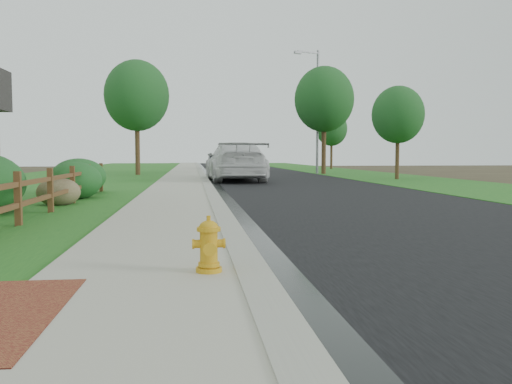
{
  "coord_description": "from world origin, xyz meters",
  "views": [
    {
      "loc": [
        -0.28,
        -5.61,
        1.42
      ],
      "look_at": [
        0.87,
        4.12,
        0.74
      ],
      "focal_mm": 38.0,
      "sensor_mm": 36.0,
      "label": 1
    }
  ],
  "objects": [
    {
      "name": "ground",
      "position": [
        0.0,
        0.0,
        0.0
      ],
      "size": [
        120.0,
        120.0,
        0.0
      ],
      "primitive_type": "plane",
      "color": "#352A1D"
    },
    {
      "name": "road",
      "position": [
        4.6,
        35.0,
        0.01
      ],
      "size": [
        8.0,
        90.0,
        0.02
      ],
      "primitive_type": "cube",
      "color": "black",
      "rests_on": "ground"
    },
    {
      "name": "curb",
      "position": [
        0.4,
        35.0,
        0.06
      ],
      "size": [
        0.4,
        90.0,
        0.12
      ],
      "primitive_type": "cube",
      "color": "gray",
      "rests_on": "ground"
    },
    {
      "name": "wet_gutter",
      "position": [
        0.75,
        35.0,
        0.02
      ],
      "size": [
        0.5,
        90.0,
        0.0
      ],
      "primitive_type": "cube",
      "color": "black",
      "rests_on": "road"
    },
    {
      "name": "sidewalk",
      "position": [
        -0.9,
        35.0,
        0.05
      ],
      "size": [
        2.2,
        90.0,
        0.1
      ],
      "primitive_type": "cube",
      "color": "#AAA894",
      "rests_on": "ground"
    },
    {
      "name": "grass_strip",
      "position": [
        -2.8,
        35.0,
        0.03
      ],
      "size": [
        1.6,
        90.0,
        0.06
      ],
      "primitive_type": "cube",
      "color": "#17511A",
      "rests_on": "ground"
    },
    {
      "name": "lawn_near",
      "position": [
        -8.0,
        35.0,
        0.02
      ],
      "size": [
        9.0,
        90.0,
        0.04
      ],
      "primitive_type": "cube",
      "color": "#17511A",
      "rests_on": "ground"
    },
    {
      "name": "verge_far",
      "position": [
        11.5,
        35.0,
        0.02
      ],
      "size": [
        6.0,
        90.0,
        0.04
      ],
      "primitive_type": "cube",
      "color": "#17511A",
      "rests_on": "ground"
    },
    {
      "name": "ranch_fence",
      "position": [
        -3.6,
        6.4,
        0.62
      ],
      "size": [
        0.12,
        16.92,
        1.1
      ],
      "color": "#4E351A",
      "rests_on": "ground"
    },
    {
      "name": "fire_hydrant",
      "position": [
        -0.1,
        0.44,
        0.39
      ],
      "size": [
        0.41,
        0.33,
        0.64
      ],
      "color": "gold",
      "rests_on": "sidewalk"
    },
    {
      "name": "white_suv",
      "position": [
        2.0,
        22.8,
        1.02
      ],
      "size": [
        3.07,
        7.02,
        2.01
      ],
      "primitive_type": "imported",
      "rotation": [
        0.0,
        0.0,
        3.18
      ],
      "color": "silver",
      "rests_on": "road"
    },
    {
      "name": "dark_car_mid",
      "position": [
        4.33,
        39.12,
        0.71
      ],
      "size": [
        2.69,
        4.34,
        1.38
      ],
      "primitive_type": "imported",
      "rotation": [
        0.0,
        0.0,
        3.42
      ],
      "color": "black",
      "rests_on": "road"
    },
    {
      "name": "dark_car_far",
      "position": [
        2.0,
        43.51,
        0.7
      ],
      "size": [
        1.56,
        4.14,
        1.35
      ],
      "primitive_type": "imported",
      "rotation": [
        0.0,
        0.0,
        0.03
      ],
      "color": "black",
      "rests_on": "road"
    },
    {
      "name": "streetlight",
      "position": [
        8.54,
        32.58,
        4.98
      ],
      "size": [
        1.97,
        0.84,
        8.8
      ],
      "color": "slate",
      "rests_on": "ground"
    },
    {
      "name": "boulder",
      "position": [
        -3.9,
        9.65,
        0.39
      ],
      "size": [
        1.42,
        1.25,
        0.79
      ],
      "primitive_type": "ellipsoid",
      "rotation": [
        0.0,
        0.0,
        -0.37
      ],
      "color": "brown",
      "rests_on": "ground"
    },
    {
      "name": "shrub_c",
      "position": [
        -3.9,
        11.73,
        0.6
      ],
      "size": [
        2.2,
        2.2,
        1.2
      ],
      "primitive_type": "ellipsoid",
      "rotation": [
        0.0,
        0.0,
        0.43
      ],
      "color": "#1A4A20",
      "rests_on": "ground"
    },
    {
      "name": "shrub_d",
      "position": [
        -4.23,
        14.0,
        0.64
      ],
      "size": [
        2.24,
        2.24,
        1.28
      ],
      "primitive_type": "ellipsoid",
      "rotation": [
        0.0,
        0.0,
        0.22
      ],
      "color": "#1A4A20",
      "rests_on": "ground"
    },
    {
      "name": "tree_near_right",
      "position": [
        11.09,
        23.43,
        3.6
      ],
      "size": [
        2.89,
        2.89,
        5.21
      ],
      "color": "#3D2419",
      "rests_on": "ground"
    },
    {
      "name": "tree_mid_left",
      "position": [
        -3.9,
        31.61,
        5.33
      ],
      "size": [
        4.32,
        4.32,
        7.72
      ],
      "color": "#3D2419",
      "rests_on": "ground"
    },
    {
      "name": "tree_mid_right",
      "position": [
        9.0,
        31.91,
        5.27
      ],
      "size": [
        4.18,
        4.18,
        7.59
      ],
      "color": "#3D2419",
      "rests_on": "ground"
    },
    {
      "name": "tree_far_right",
      "position": [
        12.92,
        44.73,
        3.82
      ],
      "size": [
        2.96,
        2.96,
        5.46
      ],
      "color": "#3D2419",
      "rests_on": "ground"
    }
  ]
}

